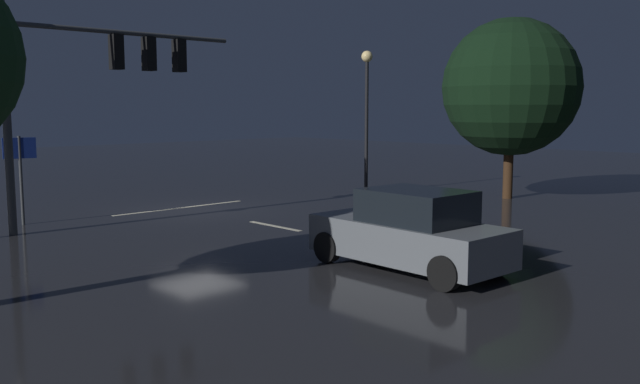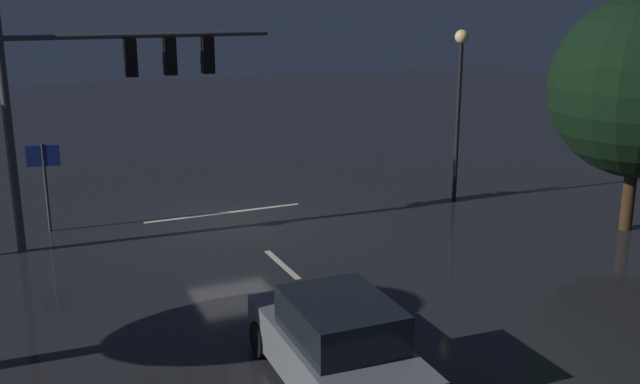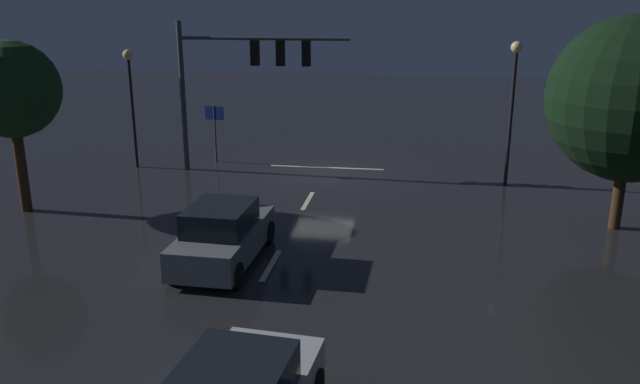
# 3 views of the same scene
# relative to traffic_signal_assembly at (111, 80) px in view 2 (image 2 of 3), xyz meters

# --- Properties ---
(ground_plane) EXTENTS (80.00, 80.00, 0.00)m
(ground_plane) POSITION_rel_traffic_signal_assembly_xyz_m (-3.33, -0.22, -4.42)
(ground_plane) COLOR #232326
(traffic_signal_assembly) EXTENTS (7.14, 0.47, 6.24)m
(traffic_signal_assembly) POSITION_rel_traffic_signal_assembly_xyz_m (0.00, 0.00, 0.00)
(traffic_signal_assembly) COLOR #383A3D
(traffic_signal_assembly) RESTS_ON ground_plane
(lane_dash_far) EXTENTS (0.16, 2.20, 0.01)m
(lane_dash_far) POSITION_rel_traffic_signal_assembly_xyz_m (-3.33, 3.78, -4.41)
(lane_dash_far) COLOR beige
(lane_dash_far) RESTS_ON ground_plane
(lane_dash_mid) EXTENTS (0.16, 2.20, 0.01)m
(lane_dash_mid) POSITION_rel_traffic_signal_assembly_xyz_m (-3.33, 9.78, -4.41)
(lane_dash_mid) COLOR beige
(lane_dash_mid) RESTS_ON ground_plane
(stop_bar) EXTENTS (5.00, 0.16, 0.01)m
(stop_bar) POSITION_rel_traffic_signal_assembly_xyz_m (-3.33, -1.18, -4.41)
(stop_bar) COLOR beige
(stop_bar) RESTS_ON ground_plane
(car_approaching) EXTENTS (2.01, 4.41, 1.70)m
(car_approaching) POSITION_rel_traffic_signal_assembly_xyz_m (-2.00, 9.77, -3.62)
(car_approaching) COLOR slate
(car_approaching) RESTS_ON ground_plane
(street_lamp_left_kerb) EXTENTS (0.44, 0.44, 5.56)m
(street_lamp_left_kerb) POSITION_rel_traffic_signal_assembly_xyz_m (-10.70, 0.58, -0.57)
(street_lamp_left_kerb) COLOR black
(street_lamp_left_kerb) RESTS_ON ground_plane
(route_sign) EXTENTS (0.90, 0.23, 2.58)m
(route_sign) POSITION_rel_traffic_signal_assembly_xyz_m (1.79, -1.50, -2.56)
(route_sign) COLOR #383A3D
(route_sign) RESTS_ON ground_plane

